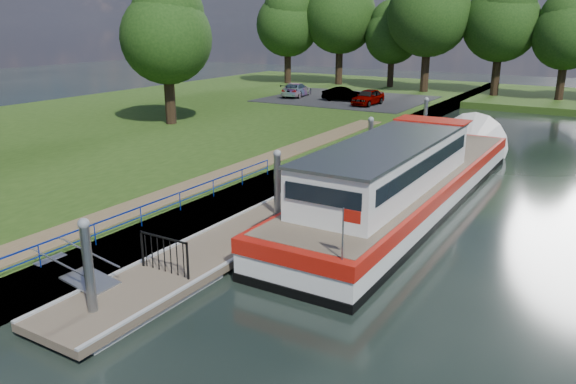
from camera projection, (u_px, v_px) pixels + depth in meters
The scene contains 16 objects.
ground at pixel (110, 316), 15.11m from camera, with size 160.00×160.00×0.00m, color black.
riverbank at pixel (95, 138), 36.19m from camera, with size 32.00×90.00×0.78m, color #233D11.
bank_edge at pixel (303, 169), 28.54m from camera, with size 1.10×90.00×0.78m, color #473D2D.
footpath at pixel (183, 190), 23.60m from camera, with size 1.60×40.00×0.05m, color brown.
carpark at pixel (347, 99), 51.43m from camera, with size 14.00×12.00×0.06m, color black.
blue_fence at pixel (119, 220), 18.55m from camera, with size 0.04×18.04×0.72m.
pontoon at pixel (330, 190), 25.70m from camera, with size 2.50×30.00×0.56m.
mooring_piles at pixel (330, 167), 25.38m from camera, with size 0.30×27.30×3.55m.
gangway at pixel (77, 273), 16.25m from camera, with size 2.58×1.00×0.92m.
gate_panel at pixel (164, 249), 16.58m from camera, with size 1.85×0.05×1.15m.
barge at pixel (413, 178), 24.32m from camera, with size 4.36×21.15×4.78m.
horizon_trees at pixel (487, 18), 53.44m from camera, with size 54.38×10.03×12.87m.
bank_tree_a at pixel (167, 31), 37.43m from camera, with size 6.12×6.12×9.72m.
car_a at pixel (368, 97), 47.33m from camera, with size 1.57×3.90×1.33m, color #999999.
car_b at pixel (343, 94), 49.73m from camera, with size 1.26×3.62×1.19m, color #999999.
car_c at pixel (296, 90), 52.67m from camera, with size 1.80×4.43×1.28m, color #999999.
Camera 1 is at (11.10, -9.05, 7.60)m, focal length 35.00 mm.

